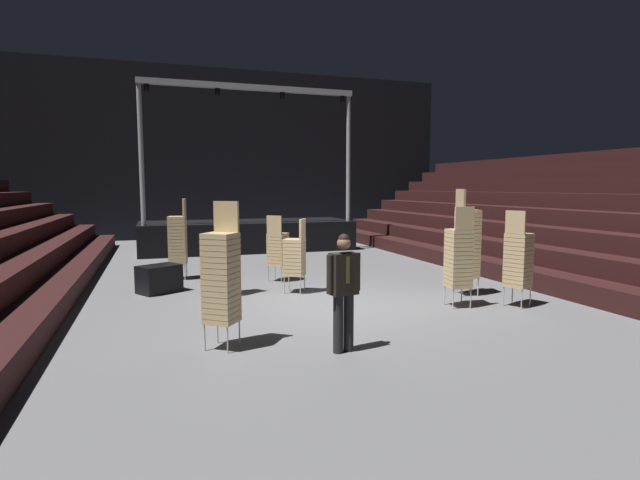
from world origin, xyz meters
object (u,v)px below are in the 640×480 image
(chair_stack_mid_left, at_px, (278,248))
(chair_stack_mid_centre, at_px, (518,259))
(man_with_tie, at_px, (344,286))
(equipment_road_case, at_px, (159,279))
(chair_stack_mid_right, at_px, (226,257))
(chair_stack_rear_left, at_px, (467,242))
(chair_stack_rear_right, at_px, (459,257))
(stage_riser, at_px, (247,233))
(chair_stack_front_left, at_px, (178,239))
(chair_stack_rear_centre, at_px, (221,276))
(chair_stack_front_right, at_px, (295,256))

(chair_stack_mid_left, distance_m, chair_stack_mid_centre, 5.84)
(man_with_tie, height_order, equipment_road_case, man_with_tie)
(chair_stack_mid_right, distance_m, chair_stack_rear_left, 5.43)
(chair_stack_mid_left, height_order, chair_stack_rear_right, chair_stack_rear_right)
(equipment_road_case, bearing_deg, stage_riser, 65.23)
(man_with_tie, bearing_deg, chair_stack_front_left, -84.43)
(chair_stack_rear_right, bearing_deg, chair_stack_rear_centre, -160.20)
(chair_stack_mid_left, xyz_separation_m, chair_stack_rear_centre, (-2.08, -5.06, 0.25))
(chair_stack_rear_left, distance_m, chair_stack_rear_right, 1.27)
(man_with_tie, xyz_separation_m, chair_stack_rear_left, (4.06, 2.82, 0.20))
(stage_riser, distance_m, chair_stack_mid_right, 8.19)
(chair_stack_mid_left, height_order, chair_stack_rear_centre, chair_stack_rear_centre)
(chair_stack_mid_centre, bearing_deg, chair_stack_mid_left, -161.23)
(chair_stack_mid_centre, bearing_deg, chair_stack_rear_centre, -106.86)
(chair_stack_rear_left, xyz_separation_m, equipment_road_case, (-6.61, 2.44, -0.87))
(stage_riser, bearing_deg, chair_stack_mid_right, -103.23)
(chair_stack_front_right, height_order, chair_stack_mid_right, same)
(chair_stack_rear_centre, xyz_separation_m, equipment_road_case, (-0.87, 4.51, -0.79))
(chair_stack_mid_right, height_order, equipment_road_case, chair_stack_mid_right)
(chair_stack_front_left, bearing_deg, man_with_tie, -153.04)
(chair_stack_mid_left, bearing_deg, chair_stack_mid_right, -98.49)
(chair_stack_front_left, height_order, equipment_road_case, chair_stack_front_left)
(chair_stack_front_left, relative_size, chair_stack_mid_left, 1.25)
(chair_stack_mid_left, relative_size, chair_stack_rear_right, 0.83)
(chair_stack_rear_right, bearing_deg, man_with_tie, -142.98)
(chair_stack_mid_right, bearing_deg, chair_stack_rear_centre, 136.01)
(chair_stack_mid_right, bearing_deg, chair_stack_mid_centre, -153.39)
(chair_stack_front_left, distance_m, chair_stack_mid_left, 2.67)
(chair_stack_mid_right, height_order, chair_stack_rear_left, chair_stack_rear_left)
(chair_stack_mid_left, relative_size, equipment_road_case, 1.90)
(chair_stack_rear_centre, bearing_deg, chair_stack_mid_left, -76.08)
(chair_stack_front_right, relative_size, chair_stack_rear_centre, 0.77)
(chair_stack_mid_centre, bearing_deg, chair_stack_mid_right, -142.56)
(equipment_road_case, bearing_deg, chair_stack_front_left, 72.39)
(chair_stack_mid_right, bearing_deg, man_with_tie, 158.55)
(chair_stack_front_left, xyz_separation_m, chair_stack_mid_left, (2.44, -1.05, -0.21))
(equipment_road_case, bearing_deg, man_with_tie, -64.10)
(chair_stack_front_left, bearing_deg, chair_stack_front_right, -125.83)
(stage_riser, xyz_separation_m, chair_stack_mid_centre, (3.62, -10.91, 0.33))
(chair_stack_front_left, xyz_separation_m, chair_stack_rear_left, (6.10, -4.03, 0.13))
(chair_stack_mid_centre, xyz_separation_m, chair_stack_rear_centre, (-6.07, -0.80, 0.13))
(chair_stack_rear_right, bearing_deg, chair_stack_rear_left, 54.70)
(chair_stack_front_right, height_order, chair_stack_rear_left, chair_stack_rear_left)
(stage_riser, distance_m, chair_stack_rear_left, 10.19)
(chair_stack_front_right, height_order, chair_stack_mid_centre, chair_stack_mid_centre)
(equipment_road_case, bearing_deg, chair_stack_rear_right, -30.33)
(stage_riser, bearing_deg, chair_stack_rear_left, -71.18)
(man_with_tie, height_order, chair_stack_mid_right, man_with_tie)
(chair_stack_rear_centre, bearing_deg, chair_stack_mid_right, -62.52)
(chair_stack_mid_right, xyz_separation_m, chair_stack_rear_right, (4.31, -2.61, 0.17))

